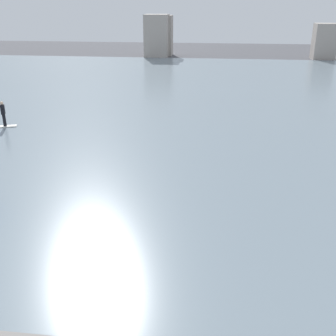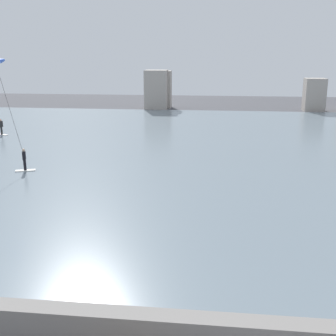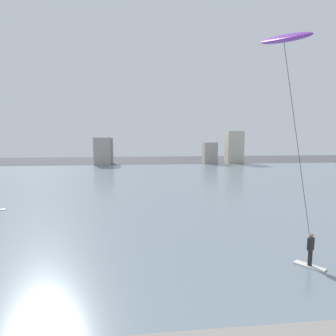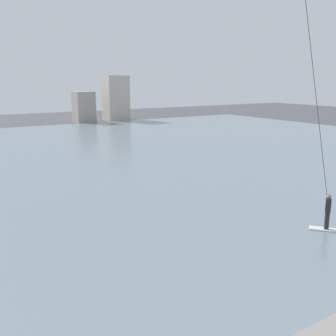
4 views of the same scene
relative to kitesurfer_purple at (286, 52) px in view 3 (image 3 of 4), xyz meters
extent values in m
cube|color=slate|center=(-5.25, 20.11, -10.28)|extent=(84.00, 52.00, 0.10)
cube|color=#A89E93|center=(-14.55, 47.62, -7.41)|extent=(3.29, 3.37, 5.84)
cube|color=#A89E93|center=(-13.82, 49.52, -7.50)|extent=(2.58, 2.51, 5.66)
cube|color=#A89E93|center=(8.81, 47.97, -7.95)|extent=(2.91, 2.76, 4.76)
cube|color=beige|center=(14.51, 48.37, -6.72)|extent=(3.64, 3.05, 7.21)
cube|color=silver|center=(1.02, -1.28, -10.20)|extent=(1.20, 1.38, 0.06)
cylinder|color=black|center=(1.02, -1.28, -9.78)|extent=(0.20, 0.20, 0.78)
cube|color=black|center=(1.02, -1.28, -9.09)|extent=(0.40, 0.38, 0.60)
sphere|color=#9E7051|center=(1.02, -1.28, -8.68)|extent=(0.20, 0.20, 0.20)
cylinder|color=#333333|center=(0.48, -0.60, -4.31)|extent=(1.13, 1.41, 9.65)
ellipsoid|color=purple|center=(-0.07, 0.09, 0.66)|extent=(1.63, 3.95, 1.51)
camera|label=1|loc=(-5.58, -12.47, -2.74)|focal=43.19mm
camera|label=2|loc=(-5.31, -17.46, -1.92)|focal=45.77mm
camera|label=3|loc=(-7.13, -13.41, -3.92)|focal=30.24mm
camera|label=4|loc=(-13.70, -11.32, -3.74)|focal=42.30mm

